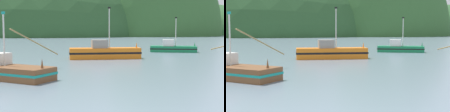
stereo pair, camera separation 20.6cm
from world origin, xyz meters
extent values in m
ellipsoid|color=#2D562D|center=(18.55, 193.62, 0.00)|extent=(145.36, 116.29, 87.82)
ellipsoid|color=#2D562D|center=(131.04, 233.29, 0.00)|extent=(175.39, 140.32, 51.43)
ellipsoid|color=#386633|center=(75.48, 167.94, 0.00)|extent=(83.51, 66.80, 109.77)
cube|color=#197A47|center=(21.68, 46.54, 0.50)|extent=(7.60, 5.41, 1.00)
cube|color=black|center=(21.68, 46.54, 0.55)|extent=(7.67, 5.46, 0.18)
cone|color=#197A47|center=(24.71, 44.94, 1.35)|extent=(0.27, 0.27, 0.70)
cube|color=silver|center=(20.96, 46.93, 1.52)|extent=(2.41, 2.39, 1.05)
cylinder|color=silver|center=(22.01, 46.37, 3.26)|extent=(0.12, 0.12, 4.52)
cube|color=black|center=(22.01, 46.37, 5.64)|extent=(0.33, 0.19, 0.20)
cone|color=brown|center=(-1.50, 23.57, 1.35)|extent=(0.28, 0.28, 0.70)
cylinder|color=silver|center=(-4.06, 26.12, 2.93)|extent=(0.12, 0.12, 3.86)
cube|color=teal|center=(-4.06, 26.12, 4.98)|extent=(0.28, 0.28, 0.20)
cylinder|color=#997F4C|center=(-1.45, 29.64, 2.54)|extent=(4.47, 4.50, 2.60)
cube|color=orange|center=(7.75, 39.12, 0.69)|extent=(9.22, 3.68, 1.38)
cube|color=black|center=(7.75, 39.12, 0.76)|extent=(9.32, 3.72, 0.25)
cone|color=orange|center=(11.83, 38.47, 1.73)|extent=(0.23, 0.23, 0.70)
cube|color=gray|center=(7.05, 39.23, 1.90)|extent=(2.22, 2.23, 1.04)
cylinder|color=silver|center=(8.30, 39.03, 3.86)|extent=(0.12, 0.12, 4.96)
cube|color=black|center=(8.30, 39.03, 6.46)|extent=(0.36, 0.09, 0.20)
camera|label=1|loc=(-3.43, 1.54, 3.74)|focal=49.40mm
camera|label=2|loc=(-3.23, 1.48, 3.74)|focal=49.40mm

